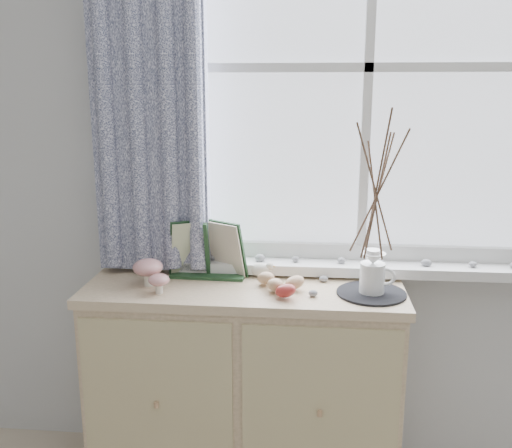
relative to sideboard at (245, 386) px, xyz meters
name	(u,v)px	position (x,y,z in m)	size (l,w,h in m)	color
sideboard	(245,386)	(0.00, 0.00, 0.00)	(1.20, 0.45, 0.85)	beige
botanical_book	(206,250)	(-0.15, 0.06, 0.54)	(0.34, 0.13, 0.23)	#1C3C20
toadstool_cluster	(151,271)	(-0.34, -0.06, 0.49)	(0.15, 0.16, 0.10)	white
wooden_eggs	(280,284)	(0.14, -0.06, 0.45)	(0.17, 0.18, 0.08)	tan
songbird_figurine	(261,269)	(0.05, 0.10, 0.46)	(0.12, 0.06, 0.06)	white
crocheted_doily	(371,293)	(0.47, -0.05, 0.43)	(0.25, 0.25, 0.01)	black
twig_pitcher	(377,188)	(0.47, -0.05, 0.81)	(0.27, 0.27, 0.68)	white
sideboard_pebbles	(325,285)	(0.30, 0.00, 0.44)	(0.33, 0.23, 0.02)	gray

